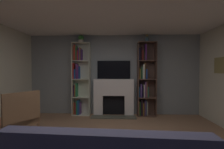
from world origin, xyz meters
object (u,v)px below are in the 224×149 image
(bookshelf_left, at_px, (79,79))
(bookshelf_right, at_px, (145,81))
(tv, at_px, (114,70))
(vase_with_flowers, at_px, (147,39))
(fireplace, at_px, (114,96))
(armchair, at_px, (18,118))
(potted_plant, at_px, (81,39))

(bookshelf_left, distance_m, bookshelf_right, 2.07)
(tv, height_order, vase_with_flowers, vase_with_flowers)
(tv, relative_size, bookshelf_right, 0.46)
(bookshelf_right, relative_size, vase_with_flowers, 9.61)
(fireplace, height_order, armchair, fireplace)
(bookshelf_left, bearing_deg, tv, 4.04)
(potted_plant, bearing_deg, vase_with_flowers, 0.02)
(bookshelf_right, bearing_deg, bookshelf_left, 179.59)
(tv, bearing_deg, fireplace, -90.00)
(fireplace, xyz_separation_m, bookshelf_right, (0.97, 0.00, 0.46))
(bookshelf_right, distance_m, potted_plant, 2.41)
(fireplace, height_order, potted_plant, potted_plant)
(potted_plant, relative_size, armchair, 0.23)
(bookshelf_right, bearing_deg, fireplace, -179.78)
(tv, xyz_separation_m, bookshelf_left, (-1.10, -0.08, -0.28))
(vase_with_flowers, bearing_deg, tv, 173.40)
(bookshelf_right, xyz_separation_m, armchair, (-2.65, -2.14, -0.52))
(tv, bearing_deg, bookshelf_left, -175.96)
(fireplace, relative_size, potted_plant, 5.69)
(fireplace, height_order, tv, tv)
(armchair, bearing_deg, bookshelf_right, 38.96)
(fireplace, bearing_deg, tv, 90.00)
(fireplace, bearing_deg, armchair, -128.16)
(vase_with_flowers, bearing_deg, potted_plant, -179.98)
(fireplace, distance_m, tv, 0.83)
(bookshelf_left, bearing_deg, potted_plant, -31.22)
(bookshelf_left, height_order, vase_with_flowers, vase_with_flowers)
(bookshelf_left, distance_m, armchair, 2.32)
(bookshelf_right, xyz_separation_m, potted_plant, (-2.00, -0.03, 1.34))
(potted_plant, xyz_separation_m, armchair, (-0.65, -2.12, -1.86))
(vase_with_flowers, bearing_deg, bookshelf_right, 156.28)
(tv, height_order, potted_plant, potted_plant)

